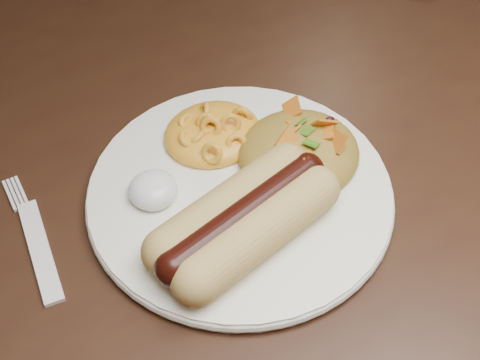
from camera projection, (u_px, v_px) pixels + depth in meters
table at (245, 119)px, 0.74m from camera, size 1.60×0.90×0.75m
plate at (240, 193)px, 0.54m from camera, size 0.25×0.25×0.01m
hotdog at (244, 219)px, 0.49m from camera, size 0.14×0.10×0.04m
mac_and_cheese at (212, 123)px, 0.56m from camera, size 0.11×0.10×0.03m
sour_cream at (153, 186)px, 0.52m from camera, size 0.05×0.05×0.02m
taco_salad at (300, 144)px, 0.55m from camera, size 0.10×0.10×0.05m
fork at (40, 251)px, 0.51m from camera, size 0.03×0.13×0.00m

